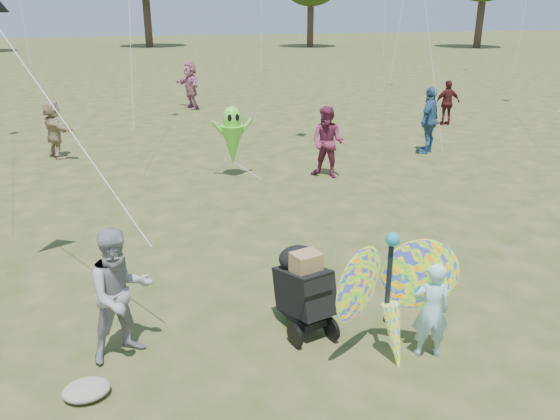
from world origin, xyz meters
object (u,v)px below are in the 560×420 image
at_px(crowd_c, 429,120).
at_px(adult_man, 121,294).
at_px(crowd_j, 190,85).
at_px(crowd_h, 447,103).
at_px(crowd_e, 328,142).
at_px(child_girl, 431,310).
at_px(crowd_d, 54,129).
at_px(butterfly_kite, 391,297).
at_px(alien_kite, 232,138).
at_px(jogging_stroller, 303,284).

bearing_deg(crowd_c, adult_man, 2.02).
height_order(crowd_c, crowd_j, crowd_j).
bearing_deg(crowd_h, crowd_e, 42.39).
distance_m(child_girl, crowd_d, 12.10).
xyz_separation_m(adult_man, crowd_e, (5.00, 6.11, 0.05)).
xyz_separation_m(butterfly_kite, alien_kite, (-0.13, 7.75, 0.15)).
bearing_deg(crowd_c, jogging_stroller, 10.69).
xyz_separation_m(crowd_c, jogging_stroller, (-6.41, -7.53, -0.32)).
relative_size(crowd_e, butterfly_kite, 0.96).
relative_size(adult_man, jogging_stroller, 1.46).
height_order(adult_man, crowd_d, adult_man).
distance_m(crowd_c, crowd_j, 10.75).
distance_m(crowd_h, alien_kite, 9.45).
xyz_separation_m(crowd_e, butterfly_kite, (-2.06, -7.11, -0.04)).
bearing_deg(crowd_e, crowd_c, 64.56).
relative_size(child_girl, crowd_h, 0.78).
xyz_separation_m(crowd_c, alien_kite, (-5.81, -0.73, 0.04)).
distance_m(crowd_c, alien_kite, 5.86).
bearing_deg(crowd_j, adult_man, -28.19).
relative_size(crowd_c, butterfly_kite, 1.03).
bearing_deg(alien_kite, crowd_j, 87.36).
bearing_deg(jogging_stroller, adult_man, 164.79).
relative_size(crowd_j, jogging_stroller, 1.68).
bearing_deg(jogging_stroller, butterfly_kite, -66.66).
bearing_deg(crowd_e, crowd_d, -167.33).
xyz_separation_m(jogging_stroller, butterfly_kite, (0.72, -0.95, 0.21)).
bearing_deg(butterfly_kite, child_girl, -8.17).
distance_m(adult_man, crowd_h, 15.64).
relative_size(jogging_stroller, butterfly_kite, 0.61).
bearing_deg(crowd_j, child_girl, -16.65).
bearing_deg(adult_man, alien_kite, 47.08).
xyz_separation_m(adult_man, crowd_h, (11.36, 10.75, -0.03)).
bearing_deg(crowd_d, crowd_c, -130.83).
bearing_deg(crowd_h, adult_man, 49.67).
height_order(crowd_h, jogging_stroller, crowd_h).
height_order(adult_man, crowd_h, adult_man).
xyz_separation_m(crowd_e, jogging_stroller, (-2.79, -6.16, -0.25)).
height_order(crowd_d, crowd_j, crowd_j).
xyz_separation_m(crowd_e, alien_kite, (-2.19, 0.64, 0.11)).
height_order(crowd_e, alien_kite, alien_kite).
height_order(crowd_c, crowd_h, crowd_c).
relative_size(crowd_d, alien_kite, 0.91).
xyz_separation_m(jogging_stroller, alien_kite, (0.59, 6.80, 0.36)).
relative_size(child_girl, jogging_stroller, 1.09).
bearing_deg(jogging_stroller, crowd_c, 35.73).
bearing_deg(adult_man, butterfly_kite, -39.18).
bearing_deg(crowd_d, alien_kite, -154.19).
bearing_deg(child_girl, alien_kite, -70.92).
xyz_separation_m(crowd_j, butterfly_kite, (-0.33, -17.80, -0.12)).
bearing_deg(jogging_stroller, crowd_j, 72.53).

